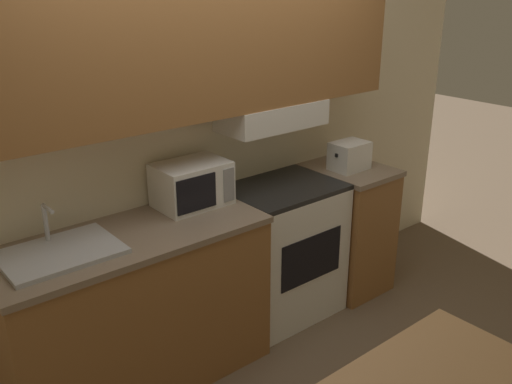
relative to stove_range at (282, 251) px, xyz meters
The scene contains 8 objects.
ground_plane 0.74m from the stove_range, 150.83° to the left, with size 16.00×16.00×0.00m, color brown.
wall_back 1.20m from the stove_range, 156.61° to the left, with size 5.11×0.38×2.55m.
lower_counter_main 1.12m from the stove_range, behind, with size 1.49×0.62×0.93m.
lower_counter_right_stub 0.62m from the stove_range, ahead, with size 0.49×0.62×0.93m.
stove_range is the anchor object (origin of this frame).
microwave 0.87m from the stove_range, behind, with size 0.42×0.30×0.26m.
toaster 0.81m from the stove_range, ahead, with size 0.27×0.19×0.20m.
sink_basin 1.57m from the stove_range, behind, with size 0.56×0.41×0.23m.
Camera 1 is at (-1.84, -2.83, 2.22)m, focal length 40.00 mm.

